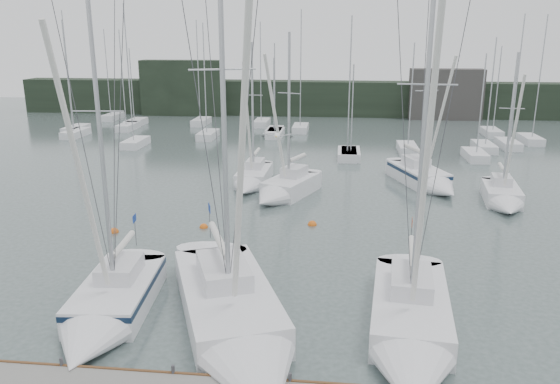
{
  "coord_description": "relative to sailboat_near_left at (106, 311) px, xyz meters",
  "views": [
    {
      "loc": [
        3.41,
        -19.7,
        11.48
      ],
      "look_at": [
        0.66,
        5.0,
        4.33
      ],
      "focal_mm": 35.0,
      "sensor_mm": 36.0,
      "label": 1
    }
  ],
  "objects": [
    {
      "name": "ground",
      "position": [
        5.9,
        0.52,
        -0.6
      ],
      "size": [
        160.0,
        160.0,
        0.0
      ],
      "primitive_type": "plane",
      "color": "#43514D",
      "rests_on": "ground"
    },
    {
      "name": "far_treeline",
      "position": [
        5.9,
        62.52,
        1.9
      ],
      "size": [
        90.0,
        4.0,
        5.0
      ],
      "primitive_type": "cube",
      "color": "black",
      "rests_on": "ground"
    },
    {
      "name": "far_building_left",
      "position": [
        -14.1,
        60.52,
        3.4
      ],
      "size": [
        12.0,
        3.0,
        8.0
      ],
      "primitive_type": "cube",
      "color": "black",
      "rests_on": "ground"
    },
    {
      "name": "far_building_right",
      "position": [
        23.9,
        60.52,
        2.9
      ],
      "size": [
        10.0,
        3.0,
        7.0
      ],
      "primitive_type": "cube",
      "color": "#3B3937",
      "rests_on": "ground"
    },
    {
      "name": "mast_forest",
      "position": [
        5.01,
        42.3,
        -0.12
      ],
      "size": [
        58.53,
        26.29,
        14.65
      ],
      "color": "silver",
      "rests_on": "ground"
    },
    {
      "name": "sailboat_near_left",
      "position": [
        0.0,
        0.0,
        0.0
      ],
      "size": [
        3.64,
        9.06,
        14.59
      ],
      "rotation": [
        0.0,
        0.0,
        0.09
      ],
      "color": "silver",
      "rests_on": "ground"
    },
    {
      "name": "sailboat_near_center",
      "position": [
        5.7,
        -0.96,
        0.02
      ],
      "size": [
        7.81,
        12.62,
        17.52
      ],
      "rotation": [
        0.0,
        0.0,
        0.38
      ],
      "color": "silver",
      "rests_on": "ground"
    },
    {
      "name": "sailboat_near_right",
      "position": [
        12.23,
        -0.41,
        -0.02
      ],
      "size": [
        4.01,
        10.79,
        16.55
      ],
      "rotation": [
        0.0,
        0.0,
        -0.1
      ],
      "color": "silver",
      "rests_on": "ground"
    },
    {
      "name": "sailboat_mid_b",
      "position": [
        2.47,
        21.77,
        -0.06
      ],
      "size": [
        2.47,
        7.45,
        11.75
      ],
      "rotation": [
        0.0,
        0.0,
        -0.02
      ],
      "color": "silver",
      "rests_on": "ground"
    },
    {
      "name": "sailboat_mid_c",
      "position": [
        5.27,
        18.78,
        0.02
      ],
      "size": [
        5.06,
        7.52,
        12.52
      ],
      "rotation": [
        0.0,
        0.0,
        -0.39
      ],
      "color": "silver",
      "rests_on": "ground"
    },
    {
      "name": "sailboat_mid_d",
      "position": [
        16.2,
        23.06,
        0.03
      ],
      "size": [
        5.46,
        8.96,
        12.4
      ],
      "rotation": [
        0.0,
        0.0,
        0.34
      ],
      "color": "silver",
      "rests_on": "ground"
    },
    {
      "name": "sailboat_mid_e",
      "position": [
        20.79,
        18.67,
        -0.06
      ],
      "size": [
        3.13,
        6.87,
        11.16
      ],
      "rotation": [
        0.0,
        0.0,
        -0.12
      ],
      "color": "silver",
      "rests_on": "ground"
    },
    {
      "name": "buoy_a",
      "position": [
        1.07,
        12.0,
        -0.6
      ],
      "size": [
        0.52,
        0.52,
        0.52
      ],
      "primitive_type": "sphere",
      "color": "#D55B13",
      "rests_on": "ground"
    },
    {
      "name": "buoy_b",
      "position": [
        7.74,
        13.22,
        -0.6
      ],
      "size": [
        0.57,
        0.57,
        0.57
      ],
      "primitive_type": "sphere",
      "color": "#D55B13",
      "rests_on": "ground"
    },
    {
      "name": "buoy_c",
      "position": [
        -4.12,
        10.57,
        -0.6
      ],
      "size": [
        0.56,
        0.56,
        0.56
      ],
      "primitive_type": "sphere",
      "color": "#D55B13",
      "rests_on": "ground"
    },
    {
      "name": "seagull",
      "position": [
        7.28,
        -1.78,
        7.75
      ],
      "size": [
        0.95,
        0.42,
        0.19
      ],
      "rotation": [
        0.0,
        0.0,
        -0.05
      ],
      "color": "white",
      "rests_on": "ground"
    }
  ]
}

